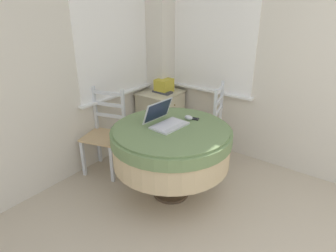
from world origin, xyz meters
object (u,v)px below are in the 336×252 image
at_px(dining_chair_near_back_window, 105,134).
at_px(corner_cabinet, 161,117).
at_px(cell_phone, 193,118).
at_px(dining_chair_near_right_window, 207,124).
at_px(laptop, 165,120).
at_px(book_on_cabinet, 163,92).
at_px(storage_box, 164,85).
at_px(round_dining_table, 171,143).
at_px(computer_mouse, 189,118).

distance_m(dining_chair_near_back_window, corner_cabinet, 0.97).
height_order(cell_phone, dining_chair_near_right_window, dining_chair_near_right_window).
relative_size(dining_chair_near_right_window, corner_cabinet, 1.35).
bearing_deg(laptop, book_on_cabinet, 39.10).
distance_m(storage_box, book_on_cabinet, 0.09).
xyz_separation_m(round_dining_table, laptop, (0.02, 0.09, 0.21)).
height_order(round_dining_table, cell_phone, cell_phone).
distance_m(round_dining_table, dining_chair_near_right_window, 0.89).
bearing_deg(cell_phone, computer_mouse, 148.87).
xyz_separation_m(laptop, book_on_cabinet, (0.88, 0.71, -0.07)).
relative_size(storage_box, book_on_cabinet, 0.85).
bearing_deg(book_on_cabinet, computer_mouse, -127.74).
height_order(laptop, dining_chair_near_right_window, laptop).
relative_size(laptop, book_on_cabinet, 1.47).
distance_m(round_dining_table, computer_mouse, 0.32).
height_order(cell_phone, corner_cabinet, cell_phone).
xyz_separation_m(computer_mouse, corner_cabinet, (0.65, 0.86, -0.41)).
distance_m(cell_phone, book_on_cabinet, 1.03).
xyz_separation_m(laptop, storage_box, (0.93, 0.73, -0.00)).
relative_size(round_dining_table, dining_chair_near_back_window, 1.20).
xyz_separation_m(laptop, dining_chair_near_right_window, (0.85, 0.01, -0.34)).
height_order(dining_chair_near_right_window, book_on_cabinet, dining_chair_near_right_window).
distance_m(laptop, storage_box, 1.18).
relative_size(dining_chair_near_right_window, book_on_cabinet, 3.82).
bearing_deg(corner_cabinet, cell_phone, -124.53).
height_order(laptop, corner_cabinet, laptop).
distance_m(laptop, book_on_cabinet, 1.13).
distance_m(cell_phone, dining_chair_near_right_window, 0.66).
height_order(computer_mouse, corner_cabinet, computer_mouse).
xyz_separation_m(cell_phone, book_on_cabinet, (0.59, 0.84, -0.03)).
xyz_separation_m(dining_chair_near_right_window, storage_box, (0.08, 0.71, 0.34)).
bearing_deg(book_on_cabinet, corner_cabinet, 68.98).
distance_m(cell_phone, storage_box, 1.07).
bearing_deg(laptop, dining_chair_near_right_window, 0.85).
height_order(dining_chair_near_back_window, corner_cabinet, dining_chair_near_back_window).
height_order(corner_cabinet, book_on_cabinet, book_on_cabinet).
distance_m(computer_mouse, book_on_cabinet, 1.04).
relative_size(dining_chair_near_right_window, storage_box, 4.49).
bearing_deg(dining_chair_near_right_window, storage_box, 83.98).
height_order(corner_cabinet, storage_box, storage_box).
bearing_deg(dining_chair_near_back_window, storage_box, -3.87).
bearing_deg(round_dining_table, laptop, 76.36).
height_order(computer_mouse, book_on_cabinet, computer_mouse).
distance_m(laptop, cell_phone, 0.31).
relative_size(round_dining_table, computer_mouse, 13.09).
xyz_separation_m(cell_phone, dining_chair_near_back_window, (-0.36, 0.92, -0.30)).
height_order(laptop, computer_mouse, laptop).
distance_m(dining_chair_near_right_window, book_on_cabinet, 0.75).
relative_size(laptop, computer_mouse, 4.20).
height_order(computer_mouse, storage_box, storage_box).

